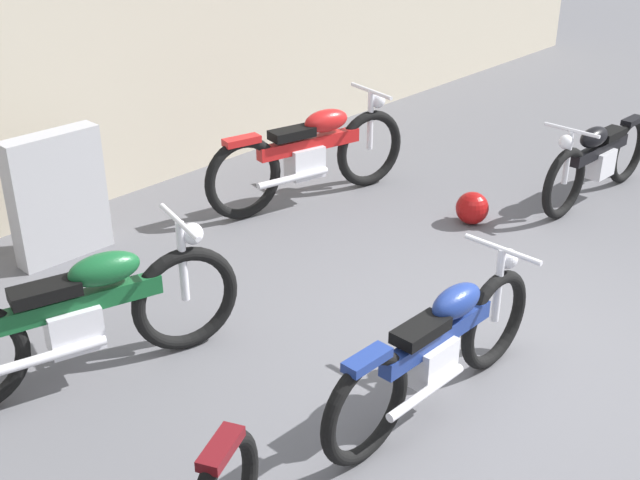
% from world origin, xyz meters
% --- Properties ---
extents(ground_plane, '(40.00, 40.00, 0.00)m').
position_xyz_m(ground_plane, '(0.00, 0.00, 0.00)').
color(ground_plane, '#56565B').
extents(building_wall, '(18.00, 0.30, 2.61)m').
position_xyz_m(building_wall, '(0.00, 4.46, 1.30)').
color(building_wall, '#B2A893').
rests_on(building_wall, ground_plane).
extents(stone_marker, '(0.80, 0.23, 1.08)m').
position_xyz_m(stone_marker, '(-1.10, 3.57, 0.54)').
color(stone_marker, '#9E9EA3').
rests_on(stone_marker, ground_plane).
extents(helmet, '(0.30, 0.30, 0.30)m').
position_xyz_m(helmet, '(1.74, 1.40, 0.15)').
color(helmet, maroon).
rests_on(helmet, ground_plane).
extents(motorcycle_red, '(2.18, 0.78, 1.00)m').
position_xyz_m(motorcycle_red, '(1.15, 2.84, 0.48)').
color(motorcycle_red, black).
rests_on(motorcycle_red, ground_plane).
extents(motorcycle_green, '(2.09, 0.84, 0.96)m').
position_xyz_m(motorcycle_green, '(-1.94, 1.93, 0.46)').
color(motorcycle_green, black).
rests_on(motorcycle_green, ground_plane).
extents(motorcycle_black, '(1.92, 0.54, 0.86)m').
position_xyz_m(motorcycle_black, '(3.01, 0.83, 0.41)').
color(motorcycle_black, black).
rests_on(motorcycle_black, ground_plane).
extents(motorcycle_blue, '(1.95, 0.54, 0.87)m').
position_xyz_m(motorcycle_blue, '(-0.69, 0.11, 0.42)').
color(motorcycle_blue, black).
rests_on(motorcycle_blue, ground_plane).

